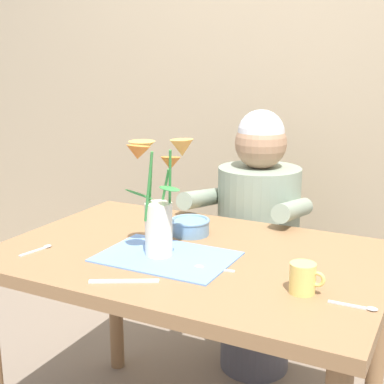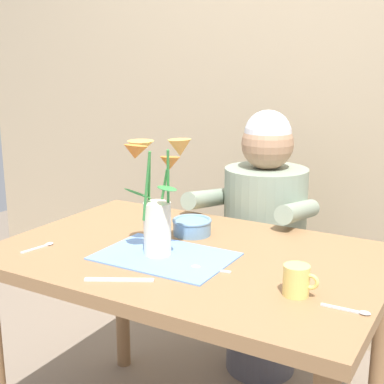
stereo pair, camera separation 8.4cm
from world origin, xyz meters
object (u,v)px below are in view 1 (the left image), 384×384
object	(u,v)px
flower_vase	(158,199)
coffee_cup	(303,278)
ceramic_bowl	(190,226)
dinner_knife	(124,281)
seated_person	(256,246)

from	to	relation	value
flower_vase	coffee_cup	bearing A→B (deg)	-7.09
ceramic_bowl	dinner_knife	distance (m)	0.45
flower_vase	dinner_knife	distance (m)	0.28
seated_person	dinner_knife	world-z (taller)	seated_person
flower_vase	ceramic_bowl	size ratio (longest dim) A/B	2.69
seated_person	flower_vase	size ratio (longest dim) A/B	3.10
seated_person	coffee_cup	distance (m)	0.88
ceramic_bowl	dinner_knife	xyz separation A→B (m)	(0.03, -0.45, -0.03)
flower_vase	dinner_knife	size ratio (longest dim) A/B	1.92
seated_person	dinner_knife	xyz separation A→B (m)	(-0.05, -0.91, 0.18)
ceramic_bowl	dinner_knife	bearing A→B (deg)	-86.51
dinner_knife	ceramic_bowl	bearing A→B (deg)	65.20
dinner_knife	seated_person	bearing A→B (deg)	58.60
seated_person	coffee_cup	size ratio (longest dim) A/B	12.20
dinner_knife	coffee_cup	size ratio (longest dim) A/B	2.04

